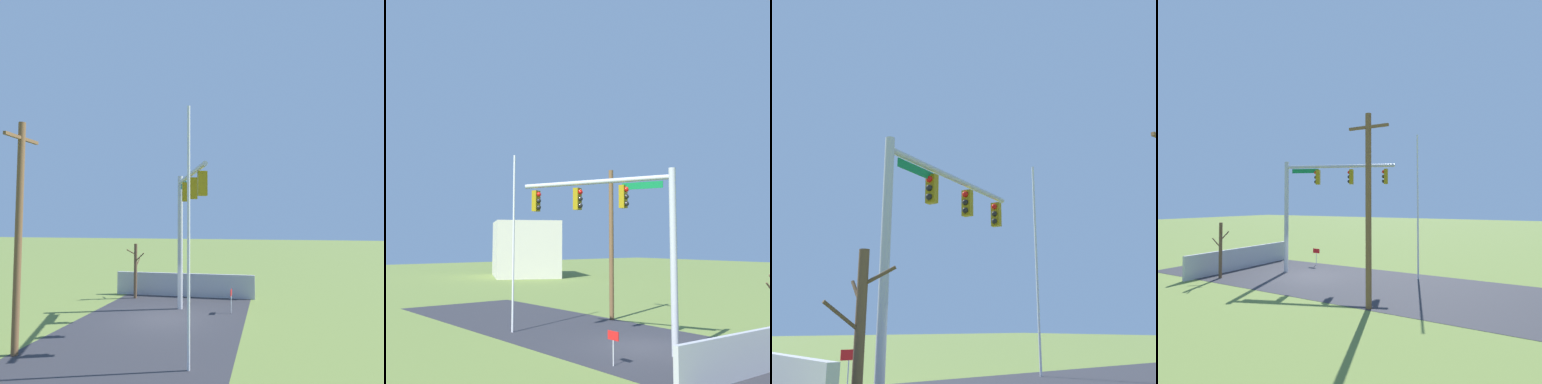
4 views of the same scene
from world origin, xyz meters
TOP-DOWN VIEW (x-y plane):
  - ground_plane at (0.00, 0.00)m, footprint 160.00×160.00m
  - road_surface at (-4.00, 0.00)m, footprint 28.00×8.00m
  - sidewalk_corner at (3.10, -0.35)m, footprint 6.00×6.00m
  - retaining_fence at (5.49, 0.22)m, footprint 0.20×8.95m
  - signal_mast at (0.16, -1.09)m, footprint 6.87×2.80m
  - flagpole at (-6.16, -2.62)m, footprint 0.10×0.10m
  - utility_pole at (-6.06, 3.78)m, footprint 1.90×0.26m
  - bare_tree at (4.35, 3.06)m, footprint 1.27×1.02m
  - open_sign at (1.70, -3.19)m, footprint 0.56×0.04m

SIDE VIEW (x-z plane):
  - ground_plane at x=0.00m, z-range 0.00..0.00m
  - sidewalk_corner at x=3.10m, z-range 0.00..0.01m
  - road_surface at x=-4.00m, z-range 0.00..0.01m
  - retaining_fence at x=5.49m, z-range 0.00..1.45m
  - open_sign at x=1.70m, z-range 0.30..1.52m
  - bare_tree at x=4.35m, z-range 0.06..3.43m
  - flagpole at x=-6.16m, z-range 0.00..8.68m
  - utility_pole at x=-6.06m, z-range 0.17..8.64m
  - signal_mast at x=0.16m, z-range 1.55..8.84m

